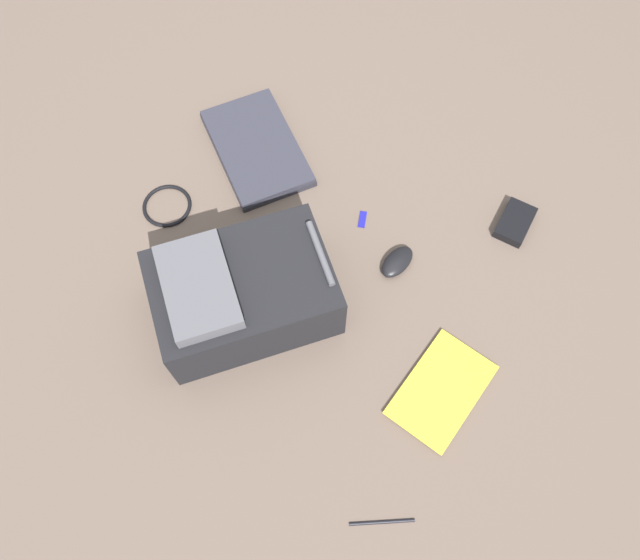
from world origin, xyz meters
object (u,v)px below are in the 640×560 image
pen_black (382,522)px  power_brick (515,222)px  computer_mouse (397,262)px  cable_coil (167,206)px  backpack (242,293)px  laptop (257,148)px  usb_stick (363,219)px  book_comic (441,390)px

pen_black → power_brick: bearing=-95.5°
computer_mouse → power_brick: computer_mouse is taller
cable_coil → pen_black: cable_coil is taller
power_brick → pen_black: size_ratio=0.86×
backpack → cable_coil: backpack is taller
backpack → pen_black: (-0.49, 0.35, -0.09)m
laptop → pen_black: laptop is taller
cable_coil → usb_stick: bearing=-162.6°
computer_mouse → cable_coil: 0.65m
computer_mouse → power_brick: (-0.26, -0.23, -0.00)m
cable_coil → power_brick: bearing=-161.7°
laptop → cable_coil: size_ratio=3.04×
book_comic → usb_stick: size_ratio=5.98×
pen_black → book_comic: bearing=-95.9°
laptop → pen_black: (-0.67, 0.81, -0.01)m
backpack → book_comic: 0.54m
book_comic → power_brick: bearing=-95.3°
cable_coil → book_comic: bearing=165.8°
usb_stick → computer_mouse: bearing=143.9°
backpack → cable_coil: size_ratio=3.77×
backpack → power_brick: bearing=-139.3°
power_brick → usb_stick: power_brick is taller
laptop → usb_stick: 0.38m
backpack → laptop: size_ratio=1.24×
backpack → cable_coil: 0.39m
book_comic → cable_coil: size_ratio=2.20×
laptop → usb_stick: bearing=164.1°
book_comic → computer_mouse: 0.35m
book_comic → power_brick: (-0.05, -0.52, 0.01)m
book_comic → backpack: bearing=-2.2°
computer_mouse → usb_stick: 0.16m
laptop → power_brick: bearing=-177.3°
cable_coil → pen_black: size_ratio=0.93×
book_comic → usb_stick: (0.34, -0.38, -0.00)m
cable_coil → pen_black: bearing=146.2°
backpack → usb_stick: size_ratio=10.25×
cable_coil → usb_stick: (-0.52, -0.16, -0.00)m
book_comic → pen_black: (0.03, 0.33, -0.00)m
backpack → pen_black: 0.61m
laptop → cable_coil: laptop is taller
computer_mouse → usb_stick: computer_mouse is taller
book_comic → pen_black: 0.33m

